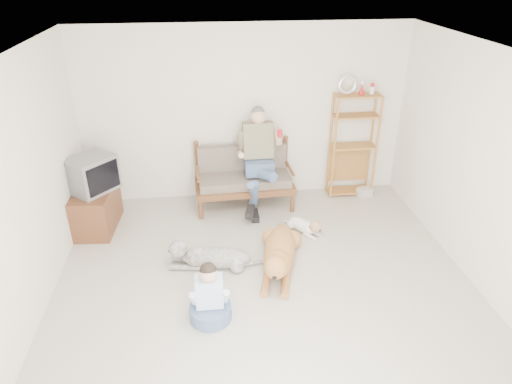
{
  "coord_description": "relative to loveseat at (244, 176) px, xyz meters",
  "views": [
    {
      "loc": [
        -0.61,
        -3.96,
        3.54
      ],
      "look_at": [
        -0.03,
        1.0,
        0.92
      ],
      "focal_mm": 32.0,
      "sensor_mm": 36.0,
      "label": 1
    }
  ],
  "objects": [
    {
      "name": "floor",
      "position": [
        0.06,
        -2.39,
        -0.49
      ],
      "size": [
        5.5,
        5.5,
        0.0
      ],
      "primitive_type": "plane",
      "color": "#BBB6A4",
      "rests_on": "ground"
    },
    {
      "name": "ceiling",
      "position": [
        0.06,
        -2.39,
        2.21
      ],
      "size": [
        5.5,
        5.5,
        0.0
      ],
      "primitive_type": "plane",
      "rotation": [
        3.14,
        0.0,
        0.0
      ],
      "color": "white",
      "rests_on": "ground"
    },
    {
      "name": "wall_back",
      "position": [
        0.06,
        0.36,
        0.86
      ],
      "size": [
        5.0,
        0.0,
        5.0
      ],
      "primitive_type": "plane",
      "rotation": [
        1.57,
        0.0,
        0.0
      ],
      "color": "silver",
      "rests_on": "ground"
    },
    {
      "name": "wall_left",
      "position": [
        -2.44,
        -2.39,
        0.86
      ],
      "size": [
        0.0,
        5.5,
        5.5
      ],
      "primitive_type": "plane",
      "rotation": [
        1.57,
        0.0,
        1.57
      ],
      "color": "silver",
      "rests_on": "ground"
    },
    {
      "name": "wall_right",
      "position": [
        2.56,
        -2.39,
        0.86
      ],
      "size": [
        0.0,
        5.5,
        5.5
      ],
      "primitive_type": "plane",
      "rotation": [
        1.57,
        0.0,
        -1.57
      ],
      "color": "silver",
      "rests_on": "ground"
    },
    {
      "name": "loveseat",
      "position": [
        0.0,
        0.0,
        0.0
      ],
      "size": [
        1.53,
        0.76,
        0.95
      ],
      "rotation": [
        0.0,
        0.0,
        0.04
      ],
      "color": "brown",
      "rests_on": "ground"
    },
    {
      "name": "man",
      "position": [
        0.2,
        -0.2,
        0.24
      ],
      "size": [
        0.6,
        0.85,
        1.38
      ],
      "color": "slate",
      "rests_on": "loveseat"
    },
    {
      "name": "etagere",
      "position": [
        1.75,
        0.16,
        0.37
      ],
      "size": [
        0.74,
        0.32,
        1.96
      ],
      "color": "#B57939",
      "rests_on": "ground"
    },
    {
      "name": "book_stack",
      "position": [
        1.99,
        0.02,
        -0.42
      ],
      "size": [
        0.26,
        0.21,
        0.14
      ],
      "primitive_type": "cube",
      "rotation": [
        0.0,
        0.0,
        0.27
      ],
      "color": "silver",
      "rests_on": "ground"
    },
    {
      "name": "tv_stand",
      "position": [
        -2.17,
        -0.46,
        -0.19
      ],
      "size": [
        0.57,
        0.94,
        0.6
      ],
      "rotation": [
        0.0,
        0.0,
        -0.08
      ],
      "color": "brown",
      "rests_on": "ground"
    },
    {
      "name": "crt_tv",
      "position": [
        -2.14,
        -0.45,
        0.36
      ],
      "size": [
        0.75,
        0.76,
        0.5
      ],
      "rotation": [
        0.0,
        0.0,
        -0.71
      ],
      "color": "slate",
      "rests_on": "tv_stand"
    },
    {
      "name": "wall_outlet",
      "position": [
        -1.19,
        0.35,
        -0.19
      ],
      "size": [
        0.12,
        0.02,
        0.08
      ],
      "primitive_type": "cube",
      "color": "white",
      "rests_on": "ground"
    },
    {
      "name": "golden_retriever",
      "position": [
        0.28,
        -1.72,
        -0.29
      ],
      "size": [
        0.66,
        1.59,
        0.49
      ],
      "rotation": [
        0.0,
        0.0,
        -0.25
      ],
      "color": "#B0713D",
      "rests_on": "ground"
    },
    {
      "name": "shaggy_dog",
      "position": [
        -0.61,
        -1.6,
        -0.33
      ],
      "size": [
        1.28,
        0.41,
        0.38
      ],
      "rotation": [
        0.0,
        0.0,
        -1.7
      ],
      "color": "silver",
      "rests_on": "ground"
    },
    {
      "name": "terrier",
      "position": [
        0.79,
        -0.97,
        -0.38
      ],
      "size": [
        0.48,
        0.58,
        0.26
      ],
      "rotation": [
        0.0,
        0.0,
        0.63
      ],
      "color": "white",
      "rests_on": "ground"
    },
    {
      "name": "child",
      "position": [
        -0.61,
        -2.53,
        -0.23
      ],
      "size": [
        0.46,
        0.46,
        0.72
      ],
      "rotation": [
        0.0,
        0.0,
        -0.0
      ],
      "color": "slate",
      "rests_on": "ground"
    }
  ]
}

